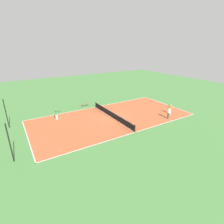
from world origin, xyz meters
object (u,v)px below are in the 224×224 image
tennis_ball_midcourt (41,137)px  fence_post_back_right (6,114)px  bench (85,104)px  player_center_orange (170,108)px  fence_post_back_left (10,143)px  tennis_ball_far_baseline (96,117)px  tennis_net (112,114)px  tennis_ball_left_sideline (132,128)px  tennis_ball_near_net (60,150)px  player_far_white (169,112)px  player_far_green (56,113)px

tennis_ball_midcourt → fence_post_back_right: fence_post_back_right is taller
bench → player_center_orange: size_ratio=0.92×
fence_post_back_right → fence_post_back_left: bearing=180.0°
bench → tennis_ball_far_baseline: bearing=82.7°
fence_post_back_right → tennis_net: bearing=-107.5°
fence_post_back_left → tennis_ball_left_sideline: bearing=-91.7°
player_center_orange → tennis_ball_near_net: (-1.29, 17.88, -0.84)m
tennis_net → fence_post_back_left: bearing=107.5°
tennis_net → fence_post_back_left: 14.08m
tennis_ball_far_baseline → fence_post_back_right: bearing=76.1°
bench → tennis_ball_left_sideline: (-11.57, -1.64, -0.33)m
bench → tennis_ball_near_net: size_ratio=20.70×
player_center_orange → tennis_ball_midcourt: bearing=99.8°
tennis_ball_midcourt → fence_post_back_right: size_ratio=0.02×
tennis_ball_near_net → player_far_white: bearing=-89.6°
tennis_ball_midcourt → fence_post_back_right: 6.24m
player_center_orange → tennis_ball_midcourt: size_ratio=22.58×
fence_post_back_left → fence_post_back_right: 8.41m
player_far_green → player_center_orange: bearing=26.3°
fence_post_back_left → player_far_white: bearing=-91.1°
tennis_ball_near_net → tennis_net: bearing=-62.9°
player_center_orange → player_far_white: bearing=141.2°
tennis_ball_midcourt → tennis_ball_far_baseline: (2.29, -8.23, 0.00)m
tennis_ball_midcourt → fence_post_back_left: size_ratio=0.02×
fence_post_back_left → tennis_ball_midcourt: bearing=-42.8°
tennis_net → fence_post_back_right: size_ratio=2.84×
player_center_orange → fence_post_back_left: size_ratio=0.39×
tennis_ball_midcourt → player_far_white: bearing=-102.2°
bench → fence_post_back_right: 12.43m
tennis_ball_far_baseline → tennis_ball_left_sideline: same height
tennis_ball_left_sideline → fence_post_back_left: fence_post_back_left is taller
player_center_orange → tennis_ball_left_sideline: 8.47m
tennis_net → tennis_ball_midcourt: bearing=94.9°
player_center_orange → fence_post_back_right: size_ratio=0.39×
tennis_net → player_far_white: player_far_white is taller
player_center_orange → tennis_ball_far_baseline: player_center_orange is taller
bench → player_center_orange: bearing=133.8°
tennis_ball_far_baseline → tennis_ball_midcourt: bearing=105.6°
tennis_ball_left_sideline → tennis_ball_far_baseline: bearing=21.4°
tennis_net → player_far_white: bearing=-123.7°
tennis_ball_midcourt → tennis_ball_left_sideline: bearing=-109.4°
bench → tennis_net: bearing=100.9°
fence_post_back_left → player_far_green: bearing=-38.2°
bench → fence_post_back_left: bearing=42.9°
bench → tennis_ball_near_net: bench is taller
player_far_green → fence_post_back_left: fence_post_back_left is taller
tennis_ball_far_baseline → tennis_ball_near_net: size_ratio=1.00×
bench → tennis_ball_midcourt: size_ratio=20.70×
tennis_ball_far_baseline → player_center_orange: bearing=-114.3°
tennis_ball_left_sideline → bench: bearing=8.1°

